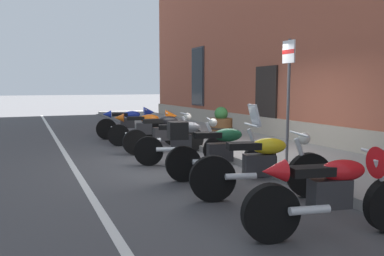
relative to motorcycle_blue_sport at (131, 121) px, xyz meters
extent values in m
plane|color=#424244|center=(4.43, 0.97, -0.56)|extent=(140.00, 140.00, 0.00)
cube|color=slate|center=(4.43, 2.43, -0.48)|extent=(31.81, 2.93, 0.15)
cube|color=silver|center=(4.43, -2.23, -0.55)|extent=(31.81, 0.12, 0.01)
cube|color=gray|center=(4.43, 3.85, -0.21)|extent=(25.81, 0.10, 0.70)
cube|color=#2D2D33|center=(-3.31, 3.87, 1.54)|extent=(1.22, 0.06, 2.52)
cube|color=black|center=(-3.31, 3.84, 1.54)|extent=(1.10, 0.03, 2.40)
cube|color=black|center=(1.85, 3.86, 0.59)|extent=(1.10, 0.08, 2.30)
cylinder|color=black|center=(0.09, 0.62, -0.23)|extent=(0.22, 0.67, 0.66)
cylinder|color=black|center=(-0.12, -0.77, -0.23)|extent=(0.22, 0.67, 0.66)
cylinder|color=silver|center=(0.08, 0.52, 0.02)|extent=(0.11, 0.31, 0.62)
cube|color=#28282B|center=(-0.02, -0.12, -0.05)|extent=(0.28, 0.47, 0.32)
ellipsoid|color=#192D9E|center=(0.00, 0.03, 0.21)|extent=(0.34, 0.55, 0.24)
cube|color=black|center=(-0.05, -0.35, 0.22)|extent=(0.29, 0.51, 0.10)
cylinder|color=silver|center=(0.07, 0.44, 0.38)|extent=(0.62, 0.13, 0.04)
cylinder|color=silver|center=(0.05, -0.44, -0.18)|extent=(0.16, 0.46, 0.09)
cone|color=#192D9E|center=(0.08, 0.57, 0.28)|extent=(0.41, 0.39, 0.36)
cone|color=#192D9E|center=(-0.11, -0.75, 0.24)|extent=(0.28, 0.29, 0.24)
cylinder|color=black|center=(1.84, 0.73, -0.25)|extent=(0.30, 0.62, 0.61)
cylinder|color=black|center=(1.37, -0.72, -0.25)|extent=(0.30, 0.62, 0.61)
cylinder|color=silver|center=(1.81, 0.64, 0.00)|extent=(0.16, 0.32, 0.64)
cube|color=#28282B|center=(1.59, -0.04, -0.07)|extent=(0.35, 0.49, 0.32)
ellipsoid|color=orange|center=(1.64, 0.10, 0.21)|extent=(0.41, 0.58, 0.24)
cube|color=black|center=(1.52, -0.26, 0.22)|extent=(0.36, 0.52, 0.10)
cylinder|color=silver|center=(1.79, 0.56, 0.38)|extent=(0.60, 0.23, 0.04)
cylinder|color=silver|center=(1.61, -0.36, -0.20)|extent=(0.23, 0.46, 0.09)
cone|color=orange|center=(1.83, 0.68, 0.28)|extent=(0.45, 0.44, 0.36)
cone|color=orange|center=(1.37, -0.70, 0.24)|extent=(0.31, 0.32, 0.24)
cylinder|color=black|center=(3.03, 0.78, -0.24)|extent=(0.17, 0.63, 0.62)
cylinder|color=black|center=(2.92, -0.67, -0.24)|extent=(0.17, 0.63, 0.62)
cylinder|color=silver|center=(3.02, 0.68, 0.03)|extent=(0.09, 0.33, 0.67)
cube|color=#28282B|center=(2.97, 0.01, -0.06)|extent=(0.25, 0.45, 0.32)
ellipsoid|color=black|center=(2.98, 0.16, 0.25)|extent=(0.30, 0.54, 0.24)
cube|color=black|center=(2.95, -0.22, 0.26)|extent=(0.25, 0.49, 0.10)
cylinder|color=silver|center=(3.01, 0.60, 0.42)|extent=(0.62, 0.08, 0.04)
cylinder|color=silver|center=(3.07, -0.30, -0.19)|extent=(0.12, 0.46, 0.09)
sphere|color=silver|center=(3.02, 0.68, 0.35)|extent=(0.18, 0.18, 0.18)
cylinder|color=black|center=(4.73, 0.64, -0.25)|extent=(0.32, 0.62, 0.62)
cylinder|color=black|center=(4.25, -0.74, -0.25)|extent=(0.32, 0.62, 0.62)
cylinder|color=silver|center=(4.69, 0.55, 0.03)|extent=(0.17, 0.33, 0.67)
cube|color=#28282B|center=(4.47, -0.10, -0.07)|extent=(0.35, 0.49, 0.32)
ellipsoid|color=slate|center=(4.52, 0.04, 0.25)|extent=(0.42, 0.58, 0.24)
cube|color=black|center=(4.39, -0.32, 0.26)|extent=(0.37, 0.53, 0.10)
cylinder|color=silver|center=(4.67, 0.47, 0.42)|extent=(0.60, 0.24, 0.04)
cylinder|color=silver|center=(4.48, -0.42, -0.20)|extent=(0.23, 0.45, 0.09)
sphere|color=silver|center=(4.69, 0.55, 0.35)|extent=(0.18, 0.18, 0.18)
cylinder|color=black|center=(6.08, 0.81, -0.24)|extent=(0.24, 0.64, 0.63)
cylinder|color=black|center=(5.80, -0.60, -0.24)|extent=(0.24, 0.64, 0.63)
cylinder|color=silver|center=(6.06, 0.71, 0.03)|extent=(0.13, 0.33, 0.66)
cube|color=#28282B|center=(5.93, 0.06, -0.06)|extent=(0.30, 0.47, 0.32)
ellipsoid|color=#195633|center=(5.96, 0.20, 0.25)|extent=(0.36, 0.56, 0.24)
cube|color=black|center=(5.88, -0.17, 0.26)|extent=(0.31, 0.51, 0.10)
cylinder|color=silver|center=(6.04, 0.63, 0.42)|extent=(0.62, 0.16, 0.04)
cylinder|color=silver|center=(5.99, -0.26, -0.19)|extent=(0.18, 0.46, 0.09)
cube|color=#B2BCC6|center=(6.06, 0.69, 0.60)|extent=(0.38, 0.21, 0.40)
cube|color=black|center=(5.78, -0.70, 0.36)|extent=(0.42, 0.38, 0.30)
cylinder|color=black|center=(7.45, 0.76, -0.22)|extent=(0.30, 0.69, 0.68)
cylinder|color=black|center=(7.05, -0.66, -0.22)|extent=(0.30, 0.69, 0.68)
cylinder|color=silver|center=(7.43, 0.67, 0.04)|extent=(0.15, 0.32, 0.64)
cube|color=#28282B|center=(7.24, 0.00, -0.04)|extent=(0.33, 0.48, 0.32)
ellipsoid|color=gold|center=(7.28, 0.15, 0.24)|extent=(0.39, 0.57, 0.24)
cube|color=black|center=(7.18, -0.22, 0.25)|extent=(0.34, 0.52, 0.10)
cylinder|color=silver|center=(7.40, 0.59, 0.41)|extent=(0.61, 0.20, 0.04)
cylinder|color=silver|center=(7.27, -0.32, -0.17)|extent=(0.21, 0.46, 0.09)
sphere|color=silver|center=(7.43, 0.67, 0.34)|extent=(0.18, 0.18, 0.18)
cylinder|color=black|center=(8.60, -0.75, -0.23)|extent=(0.25, 0.65, 0.64)
cylinder|color=silver|center=(8.89, 0.58, 0.00)|extent=(0.13, 0.31, 0.61)
cube|color=#28282B|center=(8.75, -0.08, -0.05)|extent=(0.31, 0.48, 0.32)
ellipsoid|color=red|center=(8.78, 0.06, 0.19)|extent=(0.36, 0.56, 0.24)
cube|color=black|center=(8.70, -0.31, 0.20)|extent=(0.32, 0.52, 0.10)
cylinder|color=silver|center=(8.87, 0.51, 0.36)|extent=(0.61, 0.17, 0.04)
cylinder|color=silver|center=(8.80, -0.40, -0.18)|extent=(0.18, 0.46, 0.09)
cone|color=red|center=(8.61, -0.73, 0.22)|extent=(0.29, 0.30, 0.24)
cylinder|color=#4C4C51|center=(5.70, 1.71, 0.82)|extent=(0.06, 0.06, 2.44)
cube|color=white|center=(5.70, 1.69, 1.79)|extent=(0.36, 0.03, 0.44)
cube|color=red|center=(5.70, 1.68, 1.79)|extent=(0.36, 0.01, 0.08)
cylinder|color=brown|center=(1.92, 2.23, -0.12)|extent=(0.68, 0.68, 0.57)
cylinder|color=black|center=(1.92, 2.23, -0.12)|extent=(0.71, 0.71, 0.04)
sphere|color=#28602D|center=(1.92, 2.23, 0.31)|extent=(0.40, 0.40, 0.40)
camera|label=1|loc=(11.85, -3.10, 1.11)|focal=35.50mm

